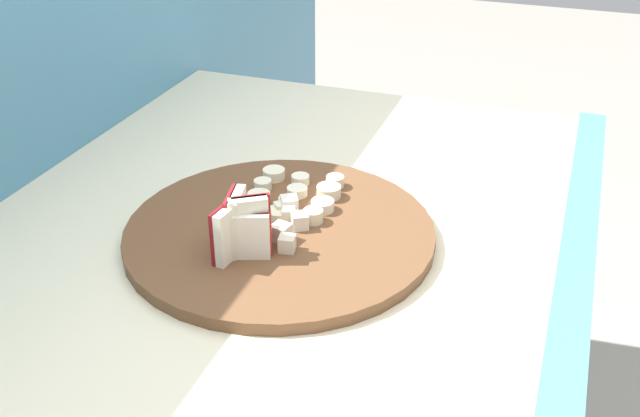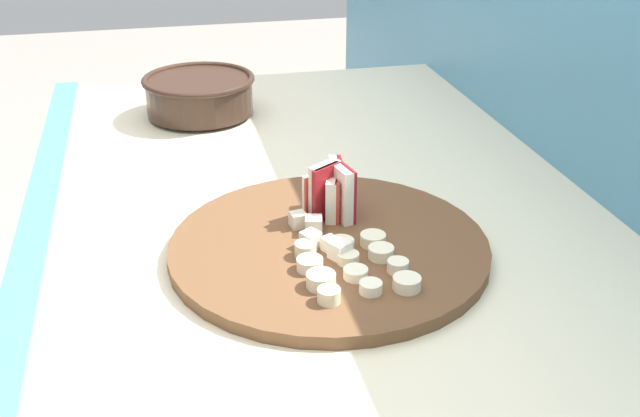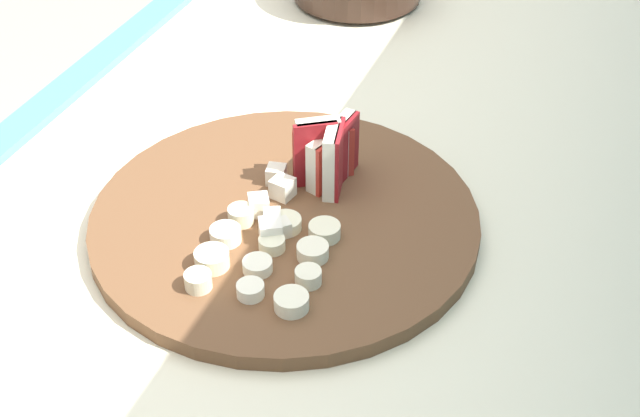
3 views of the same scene
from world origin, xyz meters
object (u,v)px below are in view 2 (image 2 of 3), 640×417
apple_dice_pile (321,237)px  banana_slice_rows (352,265)px  cutting_board (329,247)px  apple_wedge_fan (331,192)px  ceramic_bowl (199,94)px

apple_dice_pile → banana_slice_rows: bearing=17.4°
cutting_board → apple_wedge_fan: size_ratio=5.09×
cutting_board → banana_slice_rows: 0.07m
cutting_board → apple_wedge_fan: apple_wedge_fan is taller
banana_slice_rows → ceramic_bowl: size_ratio=0.68×
banana_slice_rows → ceramic_bowl: 0.56m
apple_dice_pile → apple_wedge_fan: bearing=157.1°
banana_slice_rows → ceramic_bowl: bearing=-168.7°
apple_wedge_fan → ceramic_bowl: size_ratio=0.38×
ceramic_bowl → apple_wedge_fan: bearing=15.7°
apple_dice_pile → ceramic_bowl: (-0.48, -0.09, 0.01)m
cutting_board → banana_slice_rows: (0.06, 0.01, 0.01)m
apple_dice_pile → banana_slice_rows: size_ratio=0.83×
cutting_board → ceramic_bowl: 0.49m
apple_wedge_fan → apple_dice_pile: apple_wedge_fan is taller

